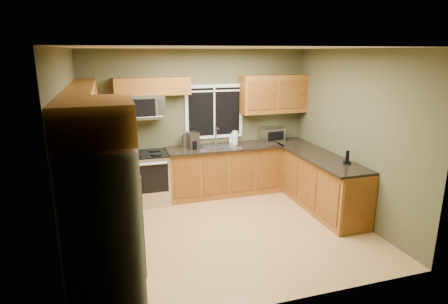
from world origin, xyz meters
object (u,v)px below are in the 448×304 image
refrigerator (104,230)px  range (147,178)px  coffee_maker (193,141)px  paper_towel_roll (235,138)px  soap_bottle_b (232,138)px  cordless_phone (347,160)px  toaster_oven (272,134)px  soap_bottle_c (187,142)px  kettle (185,141)px  soap_bottle_a (193,139)px  microwave (142,107)px

refrigerator → range: size_ratio=1.92×
coffee_maker → paper_towel_roll: coffee_maker is taller
range → soap_bottle_b: (1.67, 0.23, 0.57)m
paper_towel_roll → cordless_phone: size_ratio=1.30×
toaster_oven → paper_towel_roll: (-0.79, -0.03, -0.00)m
range → coffee_maker: size_ratio=3.10×
paper_towel_roll → soap_bottle_c: bearing=172.6°
soap_bottle_b → kettle: bearing=-176.9°
soap_bottle_a → kettle: bearing=-163.5°
range → kettle: (0.74, 0.18, 0.59)m
refrigerator → soap_bottle_a: size_ratio=6.79×
refrigerator → toaster_oven: size_ratio=3.86×
kettle → soap_bottle_a: kettle is taller
refrigerator → cordless_phone: bearing=17.4°
microwave → soap_bottle_a: (0.91, 0.09, -0.66)m
microwave → soap_bottle_a: bearing=5.9°
microwave → coffee_maker: bearing=-7.0°
soap_bottle_a → cordless_phone: 2.77m
soap_bottle_b → soap_bottle_c: bearing=180.0°
refrigerator → soap_bottle_b: 3.82m
soap_bottle_a → soap_bottle_b: 0.76m
microwave → toaster_oven: 2.58m
toaster_oven → soap_bottle_b: bearing=174.2°
refrigerator → cordless_phone: refrigerator is taller
range → kettle: kettle is taller
range → coffee_maker: bearing=2.0°
microwave → paper_towel_roll: (1.70, -0.02, -0.66)m
toaster_oven → paper_towel_roll: bearing=-177.6°
microwave → cordless_phone: bearing=-30.6°
microwave → paper_towel_roll: size_ratio=2.73×
toaster_oven → paper_towel_roll: paper_towel_roll is taller
refrigerator → toaster_oven: (3.18, 2.92, 0.17)m
soap_bottle_c → cordless_phone: size_ratio=0.72×
range → paper_towel_roll: 1.81m
coffee_maker → toaster_oven: bearing=4.1°
kettle → soap_bottle_b: kettle is taller
coffee_maker → paper_towel_roll: 0.83m
soap_bottle_c → cordless_phone: (2.17, -1.85, -0.01)m
range → coffee_maker: coffee_maker is taller
refrigerator → kettle: refrigerator is taller
kettle → soap_bottle_b: size_ratio=1.35×
microwave → kettle: (0.74, 0.04, -0.67)m
refrigerator → soap_bottle_b: refrigerator is taller
soap_bottle_b → soap_bottle_a: bearing=180.0°
soap_bottle_a → soap_bottle_c: size_ratio=1.72×
microwave → cordless_phone: (2.97, -1.76, -0.73)m
soap_bottle_a → cordless_phone: (2.06, -1.85, -0.07)m
coffee_maker → soap_bottle_a: coffee_maker is taller
paper_towel_roll → cordless_phone: 2.16m
coffee_maker → cordless_phone: 2.68m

